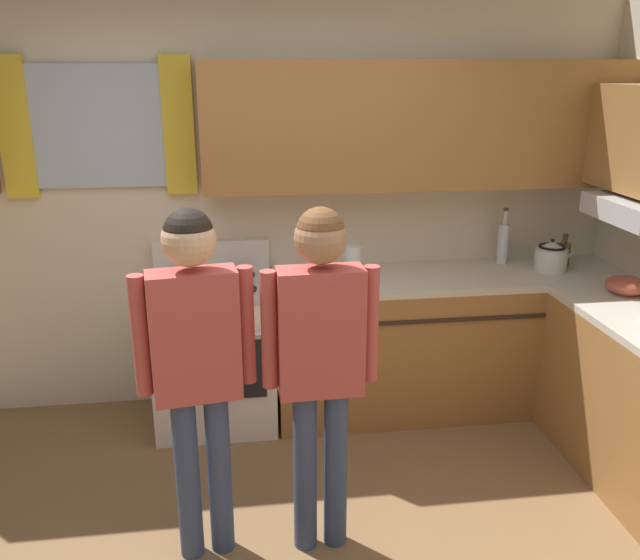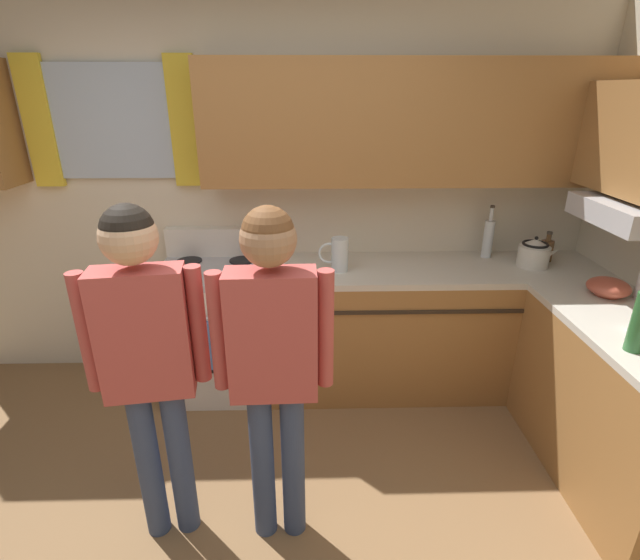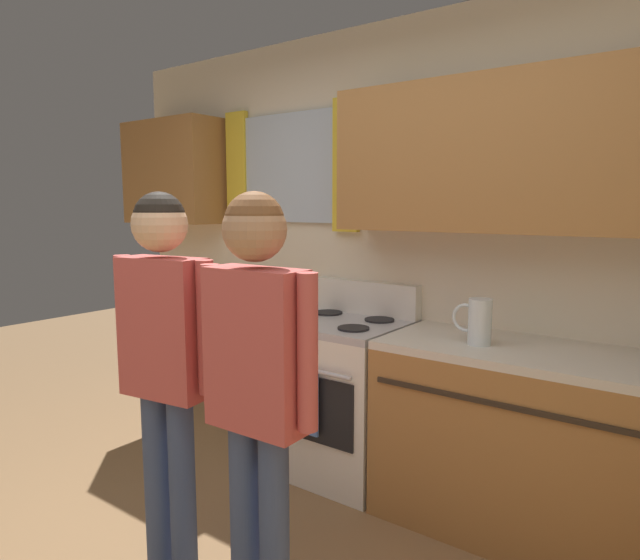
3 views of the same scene
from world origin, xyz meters
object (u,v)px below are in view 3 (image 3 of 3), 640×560
at_px(water_pitcher, 478,321).
at_px(adult_in_plaid, 257,366).
at_px(adult_left, 164,342).
at_px(stove_oven, 340,393).

bearing_deg(water_pitcher, adult_in_plaid, -106.34).
relative_size(adult_left, adult_in_plaid, 1.00).
distance_m(water_pitcher, adult_left, 1.43).
bearing_deg(water_pitcher, stove_oven, 175.77).
height_order(water_pitcher, adult_left, adult_left).
bearing_deg(adult_left, stove_oven, 88.44).
height_order(adult_left, adult_in_plaid, adult_left).
height_order(water_pitcher, adult_in_plaid, adult_in_plaid).
bearing_deg(stove_oven, water_pitcher, -4.23).
distance_m(stove_oven, adult_left, 1.32).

